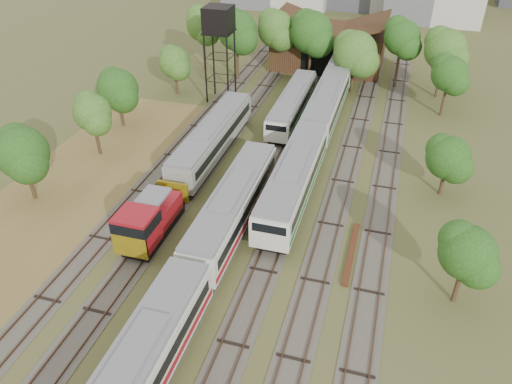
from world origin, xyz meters
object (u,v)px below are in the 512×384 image
(railcar_red_set, at_px, (193,276))
(railcar_green_set, at_px, (326,105))
(shunter_locomotive, at_px, (148,222))
(water_tower, at_px, (219,22))

(railcar_red_set, bearing_deg, railcar_green_set, 82.76)
(railcar_red_set, height_order, railcar_green_set, railcar_green_set)
(shunter_locomotive, height_order, water_tower, water_tower)
(shunter_locomotive, xyz_separation_m, water_tower, (-4.25, 29.42, 8.09))
(railcar_green_set, distance_m, water_tower, 16.52)
(railcar_green_set, relative_size, water_tower, 4.41)
(railcar_red_set, relative_size, railcar_green_set, 0.66)
(railcar_green_set, height_order, water_tower, water_tower)
(railcar_red_set, distance_m, water_tower, 36.78)
(railcar_green_set, xyz_separation_m, water_tower, (-14.25, 2.91, 7.84))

